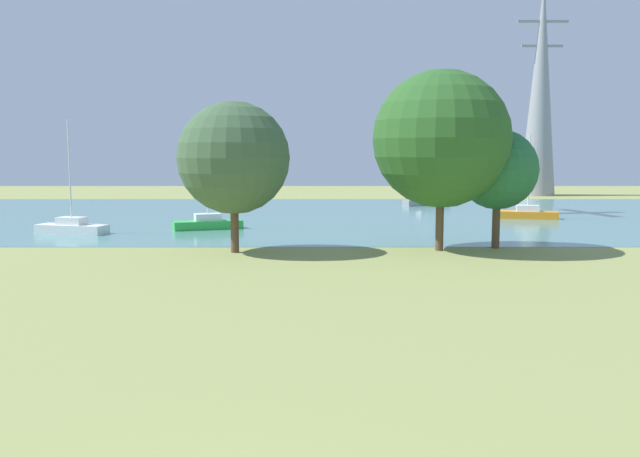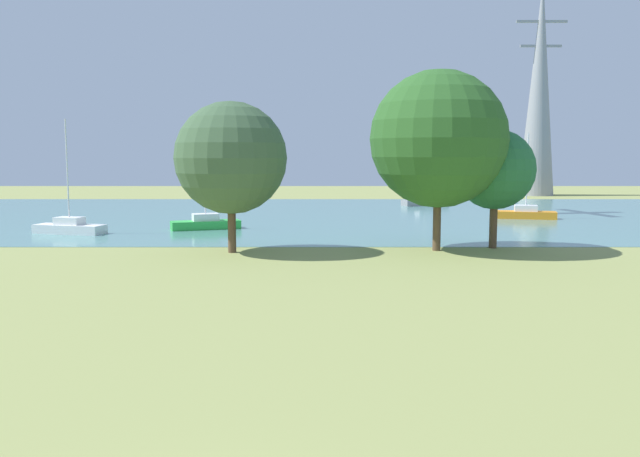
# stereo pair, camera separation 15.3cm
# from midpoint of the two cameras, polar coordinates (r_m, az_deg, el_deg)

# --- Properties ---
(ground_plane) EXTENTS (160.00, 160.00, 0.00)m
(ground_plane) POSITION_cam_midpoint_polar(r_m,az_deg,el_deg) (29.97, -3.12, -3.78)
(ground_plane) COLOR #8C9351
(water_surface) EXTENTS (140.00, 40.00, 0.02)m
(water_surface) POSITION_cam_midpoint_polar(r_m,az_deg,el_deg) (57.71, -1.49, 1.18)
(water_surface) COLOR slate
(water_surface) RESTS_ON ground
(sailboat_white) EXTENTS (5.02, 2.66, 7.57)m
(sailboat_white) POSITION_cam_midpoint_polar(r_m,az_deg,el_deg) (47.19, -20.43, 0.15)
(sailboat_white) COLOR white
(sailboat_white) RESTS_ON water_surface
(sailboat_orange) EXTENTS (5.02, 2.57, 6.94)m
(sailboat_orange) POSITION_cam_midpoint_polar(r_m,az_deg,el_deg) (56.95, 17.63, 1.26)
(sailboat_orange) COLOR orange
(sailboat_orange) RESTS_ON water_surface
(sailboat_gray) EXTENTS (5.03, 3.02, 5.37)m
(sailboat_gray) POSITION_cam_midpoint_polar(r_m,az_deg,el_deg) (69.09, 9.36, 2.33)
(sailboat_gray) COLOR gray
(sailboat_gray) RESTS_ON water_surface
(sailboat_green) EXTENTS (5.03, 2.98, 6.18)m
(sailboat_green) POSITION_cam_midpoint_polar(r_m,az_deg,el_deg) (47.40, -9.48, 0.48)
(sailboat_green) COLOR green
(sailboat_green) RESTS_ON water_surface
(tree_west_near) EXTENTS (6.01, 6.01, 8.11)m
(tree_west_near) POSITION_cam_midpoint_polar(r_m,az_deg,el_deg) (35.77, -7.31, 6.05)
(tree_west_near) COLOR brown
(tree_west_near) RESTS_ON ground
(tree_east_far) EXTENTS (7.49, 7.49, 9.87)m
(tree_east_far) POSITION_cam_midpoint_polar(r_m,az_deg,el_deg) (36.79, 10.56, 7.58)
(tree_east_far) COLOR brown
(tree_east_far) RESTS_ON ground
(tree_mid_shore) EXTENTS (4.50, 4.50, 6.70)m
(tree_mid_shore) POSITION_cam_midpoint_polar(r_m,az_deg,el_deg) (38.50, 15.21, 4.92)
(tree_mid_shore) COLOR brown
(tree_mid_shore) RESTS_ON ground
(electricity_pylon) EXTENTS (6.40, 4.40, 27.24)m
(electricity_pylon) POSITION_cam_midpoint_polar(r_m,az_deg,el_deg) (89.92, 18.69, 11.43)
(electricity_pylon) COLOR gray
(electricity_pylon) RESTS_ON ground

